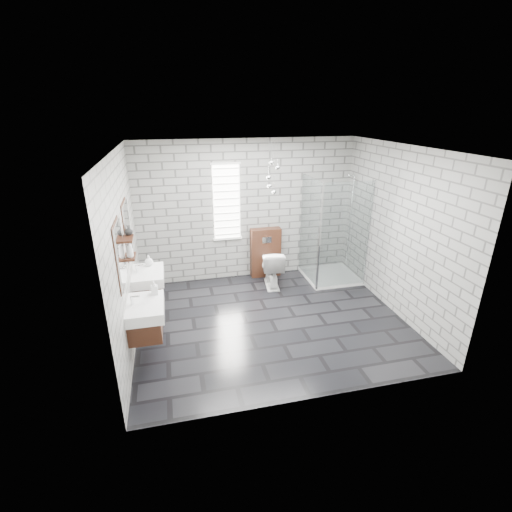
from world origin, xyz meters
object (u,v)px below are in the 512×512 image
object	(u,v)px
toilet	(272,268)
cistern_panel	(265,252)
vanity_right	(146,277)
shower_enclosure	(329,257)
vanity_left	(142,310)

from	to	relation	value
toilet	cistern_panel	bearing A→B (deg)	-82.54
vanity_right	toilet	xyz separation A→B (m)	(2.25, 0.75, -0.39)
cistern_panel	shower_enclosure	size ratio (longest dim) A/B	0.49
vanity_right	shower_enclosure	world-z (taller)	shower_enclosure
vanity_right	shower_enclosure	distance (m)	3.49
shower_enclosure	toilet	xyz separation A→B (m)	(-1.15, 0.04, -0.14)
vanity_left	vanity_right	world-z (taller)	same
vanity_left	toilet	distance (m)	2.90
vanity_right	cistern_panel	size ratio (longest dim) A/B	1.57
vanity_left	cistern_panel	distance (m)	3.20
vanity_left	shower_enclosure	world-z (taller)	shower_enclosure
vanity_left	toilet	bearing A→B (deg)	38.35
shower_enclosure	toilet	size ratio (longest dim) A/B	2.77
cistern_panel	shower_enclosure	bearing A→B (deg)	-24.13
vanity_left	cistern_panel	xyz separation A→B (m)	(2.25, 2.26, -0.26)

